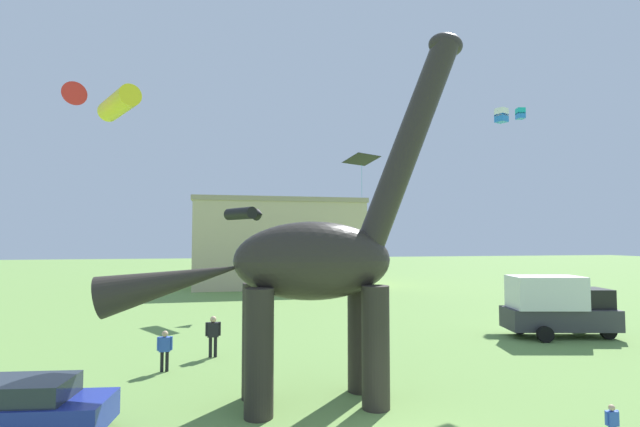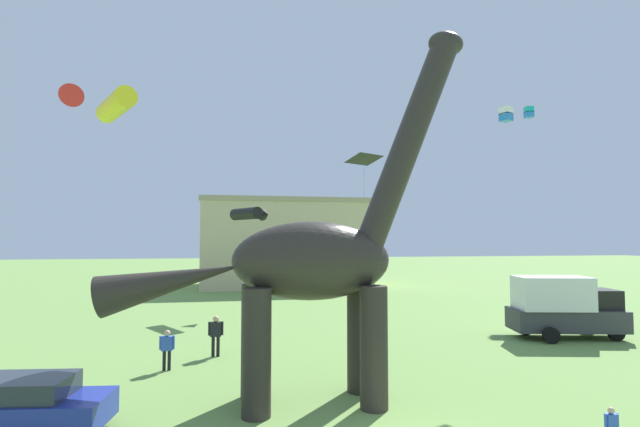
{
  "view_description": "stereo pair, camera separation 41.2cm",
  "coord_description": "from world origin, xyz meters",
  "px_view_note": "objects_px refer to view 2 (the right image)",
  "views": [
    {
      "loc": [
        -4.43,
        -10.08,
        5.15
      ],
      "look_at": [
        -0.99,
        6.43,
        6.09
      ],
      "focal_mm": 26.04,
      "sensor_mm": 36.0,
      "label": 1
    },
    {
      "loc": [
        -4.03,
        -10.16,
        5.15
      ],
      "look_at": [
        -0.99,
        6.43,
        6.09
      ],
      "focal_mm": 26.04,
      "sensor_mm": 36.0,
      "label": 2
    }
  ],
  "objects_px": {
    "parked_box_truck": "(564,306)",
    "person_far_spectator": "(167,346)",
    "person_photographer": "(216,332)",
    "kite_mid_right": "(364,159)",
    "kite_mid_center": "(250,214)",
    "kite_drifting": "(106,104)",
    "dinosaur_sculpture": "(310,261)",
    "parked_sedan_left": "(24,406)",
    "kite_mid_left": "(529,112)",
    "kite_near_high": "(506,114)",
    "person_vendor_side": "(612,424)"
  },
  "relations": [
    {
      "from": "kite_mid_left",
      "to": "kite_near_high",
      "type": "bearing_deg",
      "value": -128.2
    },
    {
      "from": "dinosaur_sculpture",
      "to": "kite_mid_left",
      "type": "distance_m",
      "value": 31.45
    },
    {
      "from": "parked_box_truck",
      "to": "person_vendor_side",
      "type": "bearing_deg",
      "value": -112.1
    },
    {
      "from": "kite_mid_right",
      "to": "kite_mid_center",
      "type": "xyz_separation_m",
      "value": [
        -4.79,
        12.71,
        -1.88
      ]
    },
    {
      "from": "dinosaur_sculpture",
      "to": "person_vendor_side",
      "type": "height_order",
      "value": "dinosaur_sculpture"
    },
    {
      "from": "parked_sedan_left",
      "to": "kite_mid_left",
      "type": "xyz_separation_m",
      "value": [
        29.43,
        20.95,
        14.95
      ]
    },
    {
      "from": "person_photographer",
      "to": "person_vendor_side",
      "type": "bearing_deg",
      "value": -44.79
    },
    {
      "from": "person_photographer",
      "to": "kite_drifting",
      "type": "xyz_separation_m",
      "value": [
        -2.46,
        -8.75,
        7.52
      ]
    },
    {
      "from": "kite_near_high",
      "to": "kite_mid_left",
      "type": "xyz_separation_m",
      "value": [
        11.12,
        14.13,
        4.51
      ]
    },
    {
      "from": "parked_sedan_left",
      "to": "kite_mid_right",
      "type": "relative_size",
      "value": 2.31
    },
    {
      "from": "kite_mid_right",
      "to": "kite_mid_left",
      "type": "relative_size",
      "value": 2.09
    },
    {
      "from": "person_photographer",
      "to": "kite_mid_right",
      "type": "height_order",
      "value": "kite_mid_right"
    },
    {
      "from": "parked_sedan_left",
      "to": "kite_mid_center",
      "type": "distance_m",
      "value": 21.63
    },
    {
      "from": "person_vendor_side",
      "to": "person_photographer",
      "type": "distance_m",
      "value": 14.83
    },
    {
      "from": "dinosaur_sculpture",
      "to": "person_far_spectator",
      "type": "distance_m",
      "value": 7.64
    },
    {
      "from": "dinosaur_sculpture",
      "to": "kite_near_high",
      "type": "distance_m",
      "value": 13.78
    },
    {
      "from": "parked_sedan_left",
      "to": "person_photographer",
      "type": "height_order",
      "value": "person_photographer"
    },
    {
      "from": "parked_sedan_left",
      "to": "kite_near_high",
      "type": "relative_size",
      "value": 6.33
    },
    {
      "from": "kite_mid_right",
      "to": "person_far_spectator",
      "type": "bearing_deg",
      "value": -171.67
    },
    {
      "from": "kite_mid_left",
      "to": "kite_mid_center",
      "type": "bearing_deg",
      "value": -176.98
    },
    {
      "from": "person_photographer",
      "to": "kite_drifting",
      "type": "bearing_deg",
      "value": -102.68
    },
    {
      "from": "dinosaur_sculpture",
      "to": "parked_sedan_left",
      "type": "distance_m",
      "value": 8.63
    },
    {
      "from": "kite_near_high",
      "to": "kite_mid_left",
      "type": "relative_size",
      "value": 0.77
    },
    {
      "from": "person_far_spectator",
      "to": "kite_near_high",
      "type": "xyz_separation_m",
      "value": [
        15.55,
        1.02,
        10.3
      ]
    },
    {
      "from": "parked_box_truck",
      "to": "kite_mid_left",
      "type": "height_order",
      "value": "kite_mid_left"
    },
    {
      "from": "parked_box_truck",
      "to": "kite_near_high",
      "type": "xyz_separation_m",
      "value": [
        -4.03,
        -1.48,
        9.6
      ]
    },
    {
      "from": "person_vendor_side",
      "to": "person_photographer",
      "type": "height_order",
      "value": "person_photographer"
    },
    {
      "from": "person_photographer",
      "to": "kite_near_high",
      "type": "relative_size",
      "value": 2.56
    },
    {
      "from": "dinosaur_sculpture",
      "to": "parked_sedan_left",
      "type": "xyz_separation_m",
      "value": [
        -7.73,
        -1.17,
        -3.66
      ]
    },
    {
      "from": "kite_mid_left",
      "to": "kite_drifting",
      "type": "bearing_deg",
      "value": -141.14
    },
    {
      "from": "parked_sedan_left",
      "to": "kite_mid_right",
      "type": "bearing_deg",
      "value": 39.0
    },
    {
      "from": "person_far_spectator",
      "to": "kite_near_high",
      "type": "relative_size",
      "value": 2.27
    },
    {
      "from": "parked_box_truck",
      "to": "person_vendor_side",
      "type": "xyz_separation_m",
      "value": [
        -7.83,
        -11.61,
        -1.03
      ]
    },
    {
      "from": "parked_box_truck",
      "to": "person_far_spectator",
      "type": "relative_size",
      "value": 3.76
    },
    {
      "from": "parked_sedan_left",
      "to": "parked_box_truck",
      "type": "height_order",
      "value": "parked_box_truck"
    },
    {
      "from": "person_far_spectator",
      "to": "kite_mid_right",
      "type": "distance_m",
      "value": 11.6
    },
    {
      "from": "dinosaur_sculpture",
      "to": "parked_box_truck",
      "type": "bearing_deg",
      "value": 42.28
    },
    {
      "from": "person_far_spectator",
      "to": "kite_mid_right",
      "type": "bearing_deg",
      "value": -18.08
    },
    {
      "from": "kite_near_high",
      "to": "parked_sedan_left",
      "type": "bearing_deg",
      "value": -159.58
    },
    {
      "from": "parked_sedan_left",
      "to": "parked_box_truck",
      "type": "xyz_separation_m",
      "value": [
        22.34,
        8.29,
        0.84
      ]
    },
    {
      "from": "person_far_spectator",
      "to": "kite_mid_left",
      "type": "bearing_deg",
      "value": 3.21
    },
    {
      "from": "kite_near_high",
      "to": "dinosaur_sculpture",
      "type": "bearing_deg",
      "value": -151.93
    },
    {
      "from": "person_far_spectator",
      "to": "kite_near_high",
      "type": "height_order",
      "value": "kite_near_high"
    },
    {
      "from": "kite_mid_right",
      "to": "kite_mid_left",
      "type": "bearing_deg",
      "value": 37.35
    },
    {
      "from": "person_photographer",
      "to": "kite_mid_center",
      "type": "xyz_separation_m",
      "value": [
        1.83,
        12.06,
        5.87
      ]
    },
    {
      "from": "person_photographer",
      "to": "kite_near_high",
      "type": "bearing_deg",
      "value": -0.5
    },
    {
      "from": "kite_mid_center",
      "to": "kite_drifting",
      "type": "bearing_deg",
      "value": -101.67
    },
    {
      "from": "person_far_spectator",
      "to": "person_vendor_side",
      "type": "bearing_deg",
      "value": -64.2
    },
    {
      "from": "dinosaur_sculpture",
      "to": "kite_drifting",
      "type": "bearing_deg",
      "value": -141.93
    },
    {
      "from": "dinosaur_sculpture",
      "to": "kite_mid_right",
      "type": "distance_m",
      "value": 8.08
    }
  ]
}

